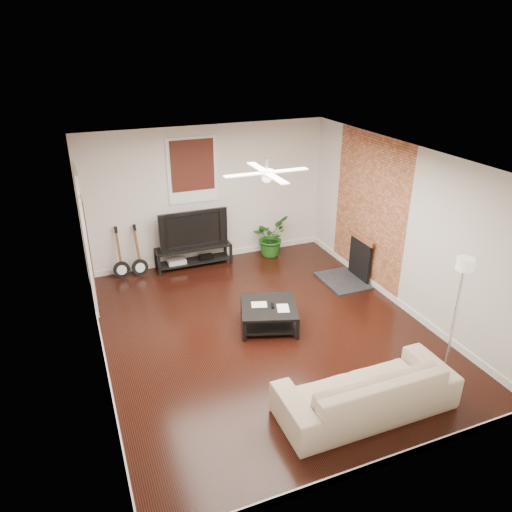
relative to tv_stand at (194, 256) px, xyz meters
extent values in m
cube|color=black|center=(0.42, -2.78, -0.22)|extent=(5.00, 6.00, 0.01)
cube|color=white|center=(0.42, -2.78, 2.58)|extent=(5.00, 6.00, 0.01)
cube|color=silver|center=(0.42, 0.22, 1.18)|extent=(5.00, 0.01, 2.80)
cube|color=silver|center=(0.42, -5.78, 1.18)|extent=(5.00, 0.01, 2.80)
cube|color=silver|center=(-2.08, -2.78, 1.18)|extent=(0.01, 6.00, 2.80)
cube|color=silver|center=(2.92, -2.78, 1.18)|extent=(0.01, 6.00, 2.80)
cube|color=brown|center=(2.91, -1.78, 1.18)|extent=(0.02, 2.20, 2.80)
cube|color=black|center=(2.62, -1.78, 0.24)|extent=(0.80, 1.10, 0.92)
cube|color=#39190F|center=(0.12, 0.19, 1.73)|extent=(1.00, 0.06, 1.30)
cube|color=white|center=(-2.04, -0.88, 1.03)|extent=(0.08, 1.00, 2.50)
cube|color=black|center=(0.00, 0.00, 0.00)|extent=(1.54, 0.41, 0.43)
imported|color=black|center=(0.00, 0.02, 0.61)|extent=(1.38, 0.18, 0.80)
cube|color=black|center=(0.53, -2.67, -0.03)|extent=(1.12, 1.12, 0.37)
imported|color=tan|center=(0.89, -4.92, 0.12)|extent=(2.27, 0.89, 0.66)
imported|color=#1F5819|center=(1.68, -0.07, 0.20)|extent=(1.00, 1.00, 0.84)
camera|label=1|loc=(-2.18, -8.87, 4.12)|focal=33.96mm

